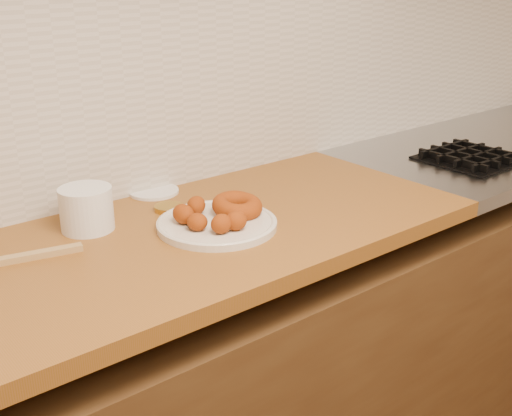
# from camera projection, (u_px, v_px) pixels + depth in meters

# --- Properties ---
(wall_back) EXTENTS (4.00, 0.02, 2.70)m
(wall_back) POSITION_uv_depth(u_px,v_px,m) (175.00, 14.00, 1.64)
(wall_back) COLOR tan
(wall_back) RESTS_ON ground
(base_cabinet) EXTENTS (3.60, 0.60, 0.77)m
(base_cabinet) POSITION_uv_depth(u_px,v_px,m) (252.00, 386.00, 1.76)
(base_cabinet) COLOR #4B3219
(base_cabinet) RESTS_ON floor
(stovetop) EXTENTS (1.30, 0.62, 0.04)m
(stovetop) POSITION_uv_depth(u_px,v_px,m) (506.00, 143.00, 2.25)
(stovetop) COLOR #9EA0A5
(stovetop) RESTS_ON base_cabinet
(backsplash) EXTENTS (3.60, 0.02, 0.60)m
(backsplash) POSITION_uv_depth(u_px,v_px,m) (180.00, 74.00, 1.68)
(backsplash) COLOR beige
(backsplash) RESTS_ON wall_back
(donut_plate) EXTENTS (0.28, 0.28, 0.02)m
(donut_plate) POSITION_uv_depth(u_px,v_px,m) (217.00, 224.00, 1.48)
(donut_plate) COLOR beige
(donut_plate) RESTS_ON butcher_block
(ring_donut) EXTENTS (0.17, 0.17, 0.05)m
(ring_donut) POSITION_uv_depth(u_px,v_px,m) (237.00, 206.00, 1.51)
(ring_donut) COLOR #9A3000
(ring_donut) RESTS_ON donut_plate
(fried_dough_chunks) EXTENTS (0.15, 0.20, 0.05)m
(fried_dough_chunks) POSITION_uv_depth(u_px,v_px,m) (209.00, 216.00, 1.45)
(fried_dough_chunks) COLOR #9A3000
(fried_dough_chunks) RESTS_ON donut_plate
(plastic_tub) EXTENTS (0.16, 0.16, 0.10)m
(plastic_tub) POSITION_uv_depth(u_px,v_px,m) (87.00, 209.00, 1.46)
(plastic_tub) COLOR white
(plastic_tub) RESTS_ON butcher_block
(tub_lid) EXTENTS (0.13, 0.13, 0.01)m
(tub_lid) POSITION_uv_depth(u_px,v_px,m) (154.00, 191.00, 1.70)
(tub_lid) COLOR silver
(tub_lid) RESTS_ON butcher_block
(brass_jar_lid) EXTENTS (0.08, 0.08, 0.01)m
(brass_jar_lid) POSITION_uv_depth(u_px,v_px,m) (169.00, 208.00, 1.58)
(brass_jar_lid) COLOR #B58F30
(brass_jar_lid) RESTS_ON butcher_block
(wooden_utensil) EXTENTS (0.18, 0.06, 0.01)m
(wooden_utensil) POSITION_uv_depth(u_px,v_px,m) (39.00, 254.00, 1.33)
(wooden_utensil) COLOR #AA864F
(wooden_utensil) RESTS_ON butcher_block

